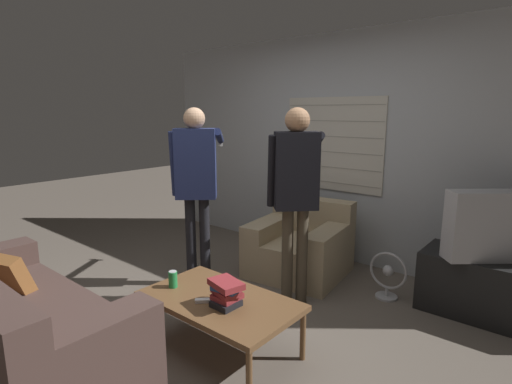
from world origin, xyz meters
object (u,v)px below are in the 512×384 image
at_px(tv, 500,226).
at_px(floor_fan, 388,275).
at_px(person_left_standing, 196,175).
at_px(spare_remote, 205,301).
at_px(person_right_standing, 296,184).
at_px(soda_can, 173,279).
at_px(armchair_beige, 301,246).
at_px(coffee_table, 220,303).
at_px(book_stack, 227,292).
at_px(couch_blue, 17,326).

xyz_separation_m(tv, floor_fan, (-0.80, -0.21, -0.58)).
relative_size(person_left_standing, spare_remote, 14.41).
bearing_deg(person_right_standing, soda_can, -155.12).
bearing_deg(spare_remote, armchair_beige, 145.35).
xyz_separation_m(armchair_beige, coffee_table, (0.35, -1.58, 0.08)).
bearing_deg(person_right_standing, coffee_table, -134.00).
height_order(coffee_table, person_left_standing, person_left_standing).
xyz_separation_m(spare_remote, floor_fan, (0.64, 1.68, -0.19)).
relative_size(armchair_beige, book_stack, 3.86).
height_order(person_left_standing, soda_can, person_left_standing).
xyz_separation_m(couch_blue, person_left_standing, (-0.08, 1.69, 0.80)).
xyz_separation_m(tv, person_left_standing, (-2.38, -1.09, 0.30)).
bearing_deg(coffee_table, person_left_standing, 144.93).
height_order(couch_blue, floor_fan, couch_blue).
bearing_deg(couch_blue, floor_fan, 59.75).
bearing_deg(couch_blue, spare_remote, 46.16).
relative_size(tv, person_left_standing, 0.44).
relative_size(book_stack, spare_remote, 2.22).
height_order(couch_blue, tv, tv).
height_order(tv, person_left_standing, person_left_standing).
bearing_deg(book_stack, soda_can, -174.87).
bearing_deg(couch_blue, coffee_table, 48.17).
distance_m(tv, person_right_standing, 1.67).
distance_m(armchair_beige, tv, 1.84).
height_order(soda_can, spare_remote, soda_can).
bearing_deg(person_right_standing, floor_fan, 0.51).
xyz_separation_m(coffee_table, book_stack, (0.11, -0.04, 0.13)).
bearing_deg(person_left_standing, coffee_table, -77.05).
bearing_deg(soda_can, couch_blue, -118.57).
xyz_separation_m(person_right_standing, spare_remote, (-0.03, -1.06, -0.68)).
distance_m(armchair_beige, soda_can, 1.68).
relative_size(couch_blue, person_right_standing, 1.13).
bearing_deg(couch_blue, soda_can, 61.42).
height_order(tv, book_stack, tv).
xyz_separation_m(couch_blue, tv, (2.30, 2.78, 0.50)).
relative_size(armchair_beige, soda_can, 8.17).
relative_size(person_right_standing, floor_fan, 3.92).
height_order(couch_blue, soda_can, couch_blue).
height_order(armchair_beige, coffee_table, armchair_beige).
xyz_separation_m(person_left_standing, book_stack, (1.09, -0.73, -0.60)).
bearing_deg(tv, floor_fan, -26.58).
bearing_deg(book_stack, tv, 54.63).
bearing_deg(spare_remote, couch_blue, -88.97).
xyz_separation_m(person_left_standing, spare_remote, (0.94, -0.79, -0.68)).
bearing_deg(armchair_beige, book_stack, 98.39).
xyz_separation_m(armchair_beige, person_right_standing, (0.34, -0.63, 0.80)).
xyz_separation_m(couch_blue, armchair_beige, (0.54, 2.58, -0.01)).
distance_m(person_left_standing, spare_remote, 1.41).
bearing_deg(coffee_table, couch_blue, -131.83).
bearing_deg(person_left_standing, spare_remote, -82.21).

